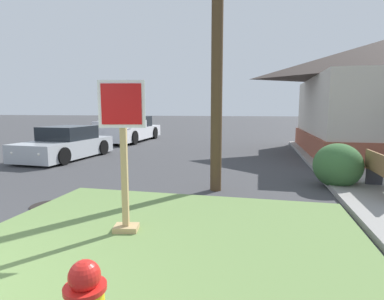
{
  "coord_description": "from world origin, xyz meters",
  "views": [
    {
      "loc": [
        3.2,
        -1.59,
        1.93
      ],
      "look_at": [
        1.67,
        5.37,
        0.96
      ],
      "focal_mm": 28.35,
      "sensor_mm": 36.0,
      "label": 1
    }
  ],
  "objects_px": {
    "stop_sign": "(124,161)",
    "manhole_cover": "(49,206)",
    "pickup_truck_white": "(131,131)",
    "parked_sedan_silver": "(66,145)"
  },
  "relations": [
    {
      "from": "stop_sign",
      "to": "manhole_cover",
      "type": "bearing_deg",
      "value": 154.78
    },
    {
      "from": "pickup_truck_white",
      "to": "parked_sedan_silver",
      "type": "bearing_deg",
      "value": -88.42
    },
    {
      "from": "stop_sign",
      "to": "manhole_cover",
      "type": "distance_m",
      "value": 2.61
    },
    {
      "from": "manhole_cover",
      "to": "parked_sedan_silver",
      "type": "bearing_deg",
      "value": 121.64
    },
    {
      "from": "manhole_cover",
      "to": "pickup_truck_white",
      "type": "distance_m",
      "value": 12.42
    },
    {
      "from": "stop_sign",
      "to": "manhole_cover",
      "type": "relative_size",
      "value": 3.22
    },
    {
      "from": "pickup_truck_white",
      "to": "manhole_cover",
      "type": "bearing_deg",
      "value": -73.75
    },
    {
      "from": "stop_sign",
      "to": "manhole_cover",
      "type": "height_order",
      "value": "stop_sign"
    },
    {
      "from": "stop_sign",
      "to": "pickup_truck_white",
      "type": "distance_m",
      "value": 14.08
    },
    {
      "from": "manhole_cover",
      "to": "pickup_truck_white",
      "type": "xyz_separation_m",
      "value": [
        -3.47,
        11.91,
        0.61
      ]
    }
  ]
}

